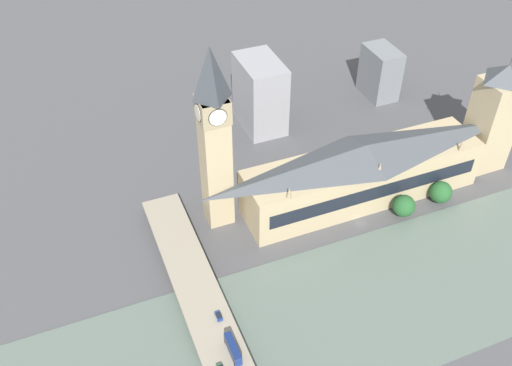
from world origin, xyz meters
TOP-DOWN VIEW (x-y plane):
  - ground_plane at (0.00, 0.00)m, footprint 600.00×600.00m
  - river_water at (-37.10, 0.00)m, footprint 62.20×360.00m
  - parliament_hall at (14.65, -8.00)m, footprint 23.75×104.45m
  - clock_tower at (25.36, 53.46)m, footprint 11.65×11.65m
  - victoria_tower at (14.70, -72.29)m, footprint 16.13×16.13m
  - road_bridge at (-37.10, 74.48)m, footprint 156.40×15.57m
  - double_decker_bus_mid at (-41.24, 71.57)m, footprint 10.92×2.51m
  - car_southbound_lead at (-26.29, 71.30)m, footprint 4.08×1.83m
  - city_block_west at (82.73, 11.26)m, footprint 29.57×18.78m
  - city_block_center at (85.27, -59.49)m, footprint 21.91×14.13m
  - tree_embankment_near at (-1.53, -37.78)m, footprint 9.62×9.62m
  - tree_embankment_mid at (-3.18, -18.15)m, footprint 9.40×9.40m

SIDE VIEW (x-z plane):
  - ground_plane at x=0.00m, z-range 0.00..0.00m
  - river_water at x=-37.10m, z-range 0.00..0.30m
  - road_bridge at x=-37.10m, z-range 1.59..6.66m
  - car_southbound_lead at x=-26.29m, z-range 5.06..6.59m
  - tree_embankment_near at x=-1.53m, z-range 0.65..11.59m
  - tree_embankment_mid at x=-3.18m, z-range 0.83..11.91m
  - double_decker_bus_mid at x=-41.24m, z-range 5.31..9.91m
  - city_block_center at x=85.27m, z-range 0.00..27.30m
  - parliament_hall at x=14.65m, z-range -0.10..28.18m
  - city_block_west at x=82.73m, z-range 0.00..35.90m
  - victoria_tower at x=14.70m, z-range -2.00..53.51m
  - clock_tower at x=25.36m, z-range 2.23..81.33m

